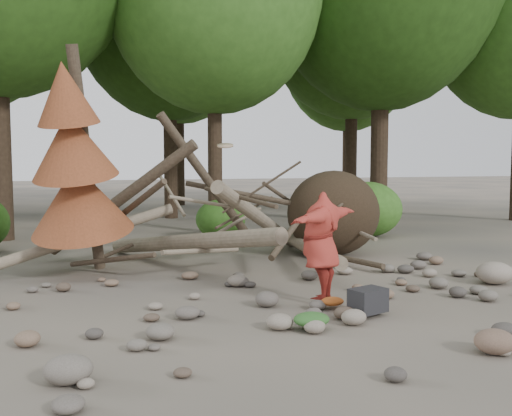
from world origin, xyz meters
name	(u,v)px	position (x,y,z in m)	size (l,w,h in m)	color
ground	(302,309)	(0.00, 0.00, 0.00)	(120.00, 120.00, 0.00)	#514C44
deadfall_pile	(312,216)	(2.02, 4.24, 0.95)	(8.55, 5.24, 3.30)	#332619
dead_conifer	(75,166)	(-3.12, 3.37, 2.11)	(2.06, 2.16, 4.35)	#4C3F30
bush_mid	(221,219)	(0.80, 7.80, 0.56)	(1.40, 1.40, 1.12)	#33651D
bush_right	(367,209)	(5.00, 7.00, 0.80)	(2.00, 2.00, 1.60)	#3F7825
frisbee_thrower	(321,245)	(0.41, 0.23, 0.91)	(2.49, 1.73, 2.40)	#A32E24
backpack	(368,304)	(0.75, -0.63, 0.17)	(0.51, 0.34, 0.34)	black
cloth_green	(311,323)	(-0.28, -0.99, 0.09)	(0.48, 0.40, 0.18)	#2D5C25
cloth_orange	(332,305)	(0.45, -0.11, 0.06)	(0.35, 0.29, 0.13)	#A64D1C
boulder_front_left	(68,369)	(-3.29, -1.89, 0.14)	(0.48, 0.43, 0.29)	#6E665C
boulder_front_right	(495,342)	(1.34, -2.49, 0.14)	(0.47, 0.43, 0.28)	brown
boulder_mid_right	(495,273)	(3.97, 0.55, 0.20)	(0.67, 0.60, 0.40)	gray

